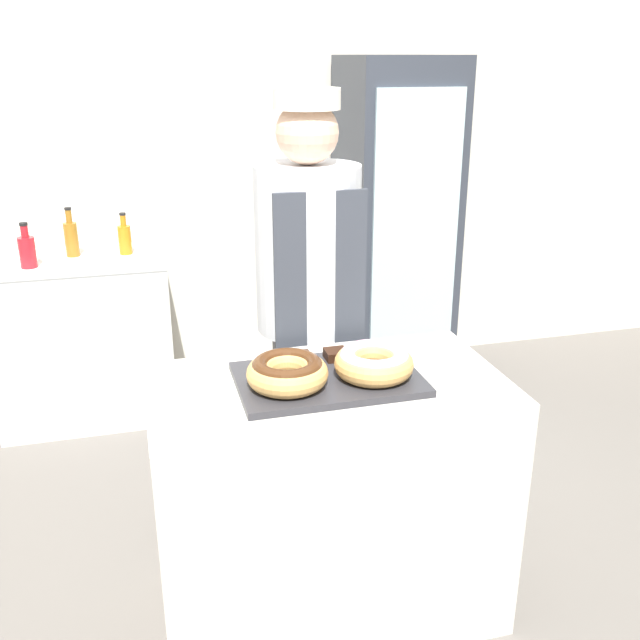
{
  "coord_description": "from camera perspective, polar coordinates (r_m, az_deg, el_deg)",
  "views": [
    {
      "loc": [
        -0.57,
        -2.01,
        1.88
      ],
      "look_at": [
        0.0,
        0.1,
        1.07
      ],
      "focal_mm": 40.0,
      "sensor_mm": 36.0,
      "label": 1
    }
  ],
  "objects": [
    {
      "name": "donut_chocolate_glaze",
      "position": [
        2.22,
        -2.63,
        -4.11
      ],
      "size": [
        0.26,
        0.26,
        0.09
      ],
      "color": "tan",
      "rests_on": "serving_tray"
    },
    {
      "name": "serving_tray",
      "position": [
        2.31,
        0.65,
        -4.76
      ],
      "size": [
        0.59,
        0.38,
        0.02
      ],
      "color": "#2D2D33",
      "rests_on": "display_counter"
    },
    {
      "name": "ground_plane",
      "position": [
        2.81,
        0.57,
        -21.58
      ],
      "size": [
        14.0,
        14.0,
        0.0
      ],
      "primitive_type": "plane",
      "color": "#66605B"
    },
    {
      "name": "beverage_fridge",
      "position": [
        4.14,
        5.96,
        7.24
      ],
      "size": [
        0.59,
        0.63,
        1.88
      ],
      "color": "#333842",
      "rests_on": "ground_plane"
    },
    {
      "name": "brownie_back_right",
      "position": [
        2.42,
        1.28,
        -2.77
      ],
      "size": [
        0.07,
        0.07,
        0.03
      ],
      "color": "black",
      "rests_on": "serving_tray"
    },
    {
      "name": "bottle_amber",
      "position": [
        3.95,
        -19.28,
        6.26
      ],
      "size": [
        0.07,
        0.07,
        0.26
      ],
      "color": "#99661E",
      "rests_on": "chest_freezer"
    },
    {
      "name": "bottle_orange",
      "position": [
        3.91,
        -15.35,
        6.33
      ],
      "size": [
        0.07,
        0.07,
        0.22
      ],
      "color": "orange",
      "rests_on": "chest_freezer"
    },
    {
      "name": "display_counter",
      "position": [
        2.53,
        0.61,
        -14.11
      ],
      "size": [
        1.16,
        0.64,
        0.89
      ],
      "color": "beige",
      "rests_on": "ground_plane"
    },
    {
      "name": "wall_back",
      "position": [
        4.21,
        -7.4,
        13.05
      ],
      "size": [
        8.0,
        0.06,
        2.7
      ],
      "color": "silver",
      "rests_on": "ground_plane"
    },
    {
      "name": "baker_person",
      "position": [
        2.82,
        -0.91,
        0.83
      ],
      "size": [
        0.4,
        0.4,
        1.77
      ],
      "color": "#4C4C51",
      "rests_on": "ground_plane"
    },
    {
      "name": "chest_freezer",
      "position": [
        4.04,
        -18.28,
        -1.37
      ],
      "size": [
        0.9,
        0.57,
        0.89
      ],
      "color": "silver",
      "rests_on": "ground_plane"
    },
    {
      "name": "brownie_back_left",
      "position": [
        2.39,
        -1.61,
        -3.08
      ],
      "size": [
        0.07,
        0.07,
        0.03
      ],
      "color": "black",
      "rests_on": "serving_tray"
    },
    {
      "name": "bottle_red",
      "position": [
        3.81,
        -22.38,
        5.17
      ],
      "size": [
        0.08,
        0.08,
        0.23
      ],
      "color": "red",
      "rests_on": "chest_freezer"
    },
    {
      "name": "donut_light_glaze",
      "position": [
        2.29,
        4.34,
        -3.34
      ],
      "size": [
        0.26,
        0.26,
        0.09
      ],
      "color": "tan",
      "rests_on": "serving_tray"
    }
  ]
}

